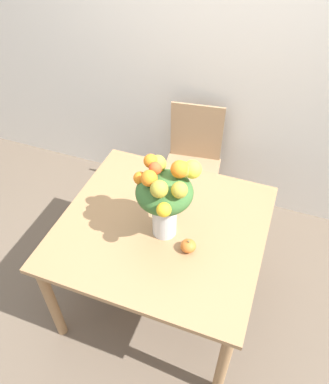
# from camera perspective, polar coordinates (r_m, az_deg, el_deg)

# --- Properties ---
(ground_plane) EXTENTS (12.00, 12.00, 0.00)m
(ground_plane) POSITION_cam_1_polar(r_m,az_deg,el_deg) (2.71, -0.29, -15.27)
(ground_plane) COLOR brown
(wall_back) EXTENTS (8.00, 0.06, 2.70)m
(wall_back) POSITION_cam_1_polar(r_m,az_deg,el_deg) (2.71, 9.07, 22.11)
(wall_back) COLOR white
(wall_back) RESTS_ON ground_plane
(dining_table) EXTENTS (1.14, 1.07, 0.73)m
(dining_table) POSITION_cam_1_polar(r_m,az_deg,el_deg) (2.19, -0.35, -6.62)
(dining_table) COLOR #9E754C
(dining_table) RESTS_ON ground_plane
(flower_vase) EXTENTS (0.32, 0.34, 0.48)m
(flower_vase) POSITION_cam_1_polar(r_m,az_deg,el_deg) (1.88, 0.12, -0.38)
(flower_vase) COLOR silver
(flower_vase) RESTS_ON dining_table
(pumpkin) EXTENTS (0.08, 0.08, 0.08)m
(pumpkin) POSITION_cam_1_polar(r_m,az_deg,el_deg) (1.98, 3.64, -8.19)
(pumpkin) COLOR orange
(pumpkin) RESTS_ON dining_table
(dining_chair_near_window) EXTENTS (0.47, 0.47, 0.92)m
(dining_chair_near_window) POSITION_cam_1_polar(r_m,az_deg,el_deg) (2.92, 4.26, 4.32)
(dining_chair_near_window) COLOR #9E7A56
(dining_chair_near_window) RESTS_ON ground_plane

